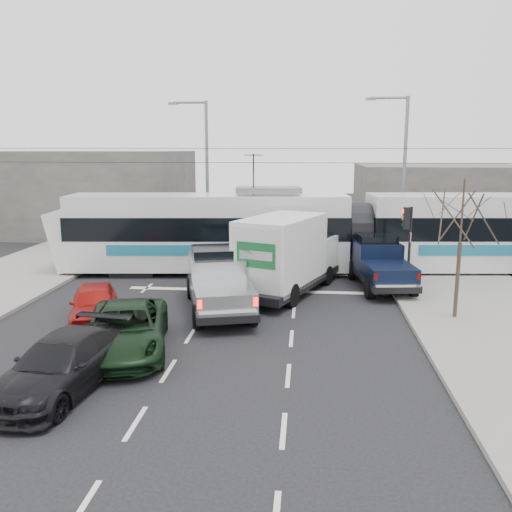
# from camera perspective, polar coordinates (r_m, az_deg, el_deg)

# --- Properties ---
(ground) EXTENTS (120.00, 120.00, 0.00)m
(ground) POSITION_cam_1_polar(r_m,az_deg,el_deg) (18.33, -1.63, -8.50)
(ground) COLOR black
(ground) RESTS_ON ground
(rails) EXTENTS (60.00, 1.60, 0.03)m
(rails) POSITION_cam_1_polar(r_m,az_deg,el_deg) (27.90, 0.86, -1.55)
(rails) COLOR #33302D
(rails) RESTS_ON ground
(building_left) EXTENTS (14.00, 10.00, 6.00)m
(building_left) POSITION_cam_1_polar(r_m,az_deg,el_deg) (42.43, -17.10, 6.45)
(building_left) COLOR slate
(building_left) RESTS_ON ground
(building_right) EXTENTS (12.00, 10.00, 5.00)m
(building_right) POSITION_cam_1_polar(r_m,az_deg,el_deg) (42.45, 18.89, 5.66)
(building_right) COLOR slate
(building_right) RESTS_ON ground
(bare_tree) EXTENTS (2.40, 2.40, 5.00)m
(bare_tree) POSITION_cam_1_polar(r_m,az_deg,el_deg) (20.51, 20.86, 3.79)
(bare_tree) COLOR #47382B
(bare_tree) RESTS_ON ground
(traffic_signal) EXTENTS (0.44, 0.44, 3.60)m
(traffic_signal) POSITION_cam_1_polar(r_m,az_deg,el_deg) (24.26, 15.65, 2.65)
(traffic_signal) COLOR black
(traffic_signal) RESTS_ON ground
(street_lamp_near) EXTENTS (2.38, 0.25, 9.00)m
(street_lamp_near) POSITION_cam_1_polar(r_m,az_deg,el_deg) (31.57, 15.01, 8.92)
(street_lamp_near) COLOR slate
(street_lamp_near) RESTS_ON ground
(street_lamp_far) EXTENTS (2.38, 0.25, 9.00)m
(street_lamp_far) POSITION_cam_1_polar(r_m,az_deg,el_deg) (33.73, -5.49, 9.37)
(street_lamp_far) COLOR slate
(street_lamp_far) RESTS_ON ground
(catenary) EXTENTS (60.00, 0.20, 7.00)m
(catenary) POSITION_cam_1_polar(r_m,az_deg,el_deg) (27.30, 0.89, 6.39)
(catenary) COLOR black
(catenary) RESTS_ON ground
(tram) EXTENTS (28.94, 5.58, 5.88)m
(tram) POSITION_cam_1_polar(r_m,az_deg,el_deg) (27.66, 10.54, 2.53)
(tram) COLOR silver
(tram) RESTS_ON ground
(silver_pickup) EXTENTS (3.70, 6.60, 2.28)m
(silver_pickup) POSITION_cam_1_polar(r_m,az_deg,el_deg) (21.31, -4.05, -2.52)
(silver_pickup) COLOR black
(silver_pickup) RESTS_ON ground
(box_truck) EXTENTS (4.71, 7.20, 3.41)m
(box_truck) POSITION_cam_1_polar(r_m,az_deg,el_deg) (23.26, 3.27, 0.06)
(box_truck) COLOR black
(box_truck) RESTS_ON ground
(navy_pickup) EXTENTS (2.65, 5.62, 2.28)m
(navy_pickup) POSITION_cam_1_polar(r_m,az_deg,el_deg) (25.21, 12.85, -0.63)
(navy_pickup) COLOR black
(navy_pickup) RESTS_ON ground
(green_car) EXTENTS (3.57, 5.70, 1.47)m
(green_car) POSITION_cam_1_polar(r_m,az_deg,el_deg) (17.28, -13.54, -7.49)
(green_car) COLOR black
(green_car) RESTS_ON ground
(red_car) EXTENTS (2.94, 4.40, 1.39)m
(red_car) POSITION_cam_1_polar(r_m,az_deg,el_deg) (20.47, -16.65, -4.81)
(red_car) COLOR maroon
(red_car) RESTS_ON ground
(dark_car) EXTENTS (2.62, 5.11, 1.42)m
(dark_car) POSITION_cam_1_polar(r_m,az_deg,el_deg) (15.13, -19.77, -10.69)
(dark_car) COLOR black
(dark_car) RESTS_ON ground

